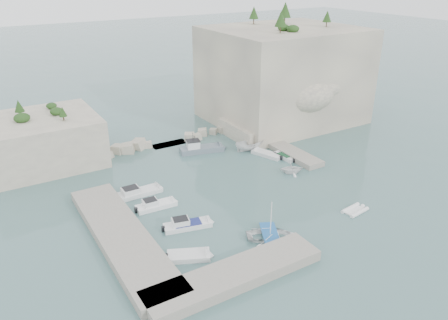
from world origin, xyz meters
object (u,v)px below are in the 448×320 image
tender_east_a (291,173)px  tender_east_d (250,150)px  motorboat_a (138,195)px  tender_east_c (267,156)px  motorboat_d (188,227)px  motorboat_b (156,207)px  inflatable_dinghy (355,212)px  motorboat_e (189,258)px  work_boat (202,152)px  tender_east_b (285,158)px  rowboat (270,238)px

tender_east_a → tender_east_d: size_ratio=0.65×
motorboat_a → tender_east_c: (21.83, 1.62, 0.00)m
motorboat_d → tender_east_d: size_ratio=1.17×
motorboat_b → tender_east_c: (21.07, 5.84, 0.00)m
inflatable_dinghy → motorboat_b: bearing=139.1°
tender_east_a → tender_east_c: (0.71, 6.85, 0.00)m
motorboat_e → tender_east_d: (21.26, 20.13, 0.00)m
motorboat_a → work_boat: bearing=30.5°
tender_east_c → work_boat: (-7.93, 6.71, 0.00)m
tender_east_d → tender_east_b: bearing=-144.3°
motorboat_e → tender_east_c: 27.97m
motorboat_b → tender_east_d: (20.07, 9.04, 0.00)m
tender_east_a → tender_east_c: tender_east_a is taller
tender_east_c → motorboat_a: bearing=74.4°
tender_east_b → tender_east_c: bearing=34.8°
tender_east_d → inflatable_dinghy: bearing=-171.6°
tender_east_b → work_boat: work_boat is taller
inflatable_dinghy → work_boat: size_ratio=0.46×
rowboat → inflatable_dinghy: bearing=-67.4°
inflatable_dinghy → tender_east_d: tender_east_d is taller
motorboat_e → tender_east_a: bearing=50.0°
inflatable_dinghy → tender_east_a: 12.29m
motorboat_b → tender_east_c: 21.86m
tender_east_c → work_boat: bearing=29.9°
tender_east_a → work_boat: bearing=52.1°
rowboat → tender_east_c: (13.04, 18.36, 0.00)m
motorboat_a → motorboat_d: (2.07, -10.19, 0.00)m
motorboat_b → motorboat_d: (1.31, -5.96, 0.00)m
inflatable_dinghy → motorboat_a: bearing=132.6°
tender_east_d → tender_east_a: bearing=-170.1°
tender_east_c → motorboat_e: bearing=107.4°
tender_east_a → tender_east_c: 6.89m
motorboat_a → tender_east_b: 23.62m
motorboat_e → inflatable_dinghy: bearing=19.1°
motorboat_e → work_boat: 27.64m
inflatable_dinghy → rowboat: bearing=168.9°
motorboat_d → tender_east_a: tender_east_a is taller
motorboat_d → tender_east_c: (19.76, 11.80, 0.00)m
tender_east_a → work_boat: (-7.22, 13.56, 0.00)m
rowboat → tender_east_d: bearing=-2.8°
tender_east_b → tender_east_a: bearing=147.3°
tender_east_b → motorboat_b: bearing=94.4°
inflatable_dinghy → work_boat: bearing=97.7°
motorboat_e → tender_east_c: (22.26, 16.93, 0.00)m
motorboat_a → tender_east_b: size_ratio=1.58×
motorboat_e → work_boat: bearing=83.8°
rowboat → tender_east_c: rowboat is taller
motorboat_e → inflatable_dinghy: (21.34, -2.21, 0.00)m
motorboat_a → work_boat: size_ratio=0.90×
inflatable_dinghy → tender_east_c: bearing=79.8°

